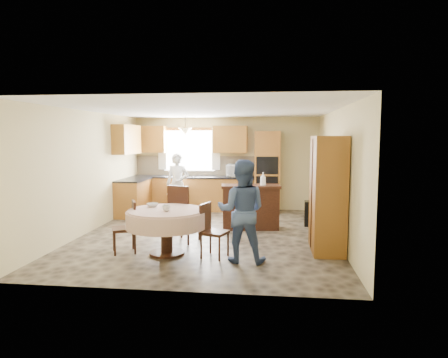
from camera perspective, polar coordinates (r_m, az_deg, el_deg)
floor at (r=8.17m, az=-2.26°, el=-7.95°), size 5.00×6.00×0.01m
ceiling at (r=7.95m, az=-2.34°, el=9.83°), size 5.00×6.00×0.01m
wall_back at (r=10.92m, az=0.19°, el=2.23°), size 5.00×0.02×2.50m
wall_front at (r=5.04m, az=-7.71°, el=-2.25°), size 5.00×0.02×2.50m
wall_left at (r=8.71m, az=-18.76°, el=0.95°), size 0.02×6.00×2.50m
wall_right at (r=7.96m, az=15.77°, el=0.59°), size 0.02×6.00×2.50m
window at (r=11.05m, az=-4.99°, el=4.07°), size 1.40×0.03×1.10m
curtain_left at (r=11.17m, az=-8.82°, el=4.30°), size 0.22×0.02×1.15m
curtain_right at (r=10.87m, az=-1.16°, el=4.32°), size 0.22×0.02×1.15m
base_cab_back at (r=10.84m, az=-4.46°, el=-2.12°), size 3.30×0.60×0.88m
counter_back at (r=10.79m, az=-4.48°, el=0.30°), size 3.30×0.64×0.04m
base_cab_left at (r=10.34m, az=-12.81°, el=-2.65°), size 0.60×1.20×0.88m
counter_left at (r=10.28m, az=-12.87°, el=-0.11°), size 0.64×1.20×0.04m
backsplash at (r=11.05m, az=-4.20°, el=1.89°), size 3.30×0.02×0.55m
wall_cab_left at (r=11.16m, az=-10.47°, el=5.60°), size 0.85×0.33×0.72m
wall_cab_right at (r=10.72m, az=0.89°, el=5.69°), size 0.90×0.33×0.72m
wall_cab_side at (r=10.28m, az=-13.71°, el=5.50°), size 0.33×1.20×0.72m
oven_tower at (r=10.56m, az=6.21°, el=1.03°), size 0.66×0.62×2.12m
oven_upper at (r=10.23m, az=6.20°, el=1.94°), size 0.56×0.01×0.45m
oven_lower at (r=10.28m, az=6.17°, el=-0.84°), size 0.56×0.01×0.45m
pendant at (r=10.57m, az=-5.55°, el=6.79°), size 0.36×0.36×0.18m
sideboard at (r=8.63m, az=3.81°, el=-4.18°), size 1.30×0.65×0.89m
space_heater at (r=9.11m, az=12.68°, el=-4.84°), size 0.42×0.30×0.55m
cupboard at (r=7.09m, az=14.57°, el=-2.10°), size 0.52×1.04×1.99m
dining_table at (r=6.78m, az=-8.22°, el=-5.76°), size 1.34×1.34×0.76m
chair_left at (r=7.05m, az=-13.52°, el=-6.29°), size 0.51×0.51×0.89m
chair_back at (r=7.51m, az=-6.03°, el=-4.55°), size 0.60×0.60×1.08m
chair_right at (r=6.60m, az=-1.91°, el=-6.94°), size 0.49×0.49×0.89m
framed_picture at (r=9.36m, az=14.27°, el=4.34°), size 0.06×0.63×0.52m
microwave at (r=10.55m, az=2.06°, el=1.19°), size 0.63×0.45×0.33m
person_sink at (r=10.23m, az=-6.67°, el=-0.71°), size 0.60×0.42×1.56m
person_dining at (r=6.30m, az=2.55°, el=-4.59°), size 0.81×0.64×1.62m
bowl_sideboard at (r=8.58m, az=1.50°, el=-1.04°), size 0.25×0.25×0.05m
bottle_sideboard at (r=8.53m, az=5.60°, el=-0.16°), size 0.15×0.15×0.33m
cup_table at (r=6.60m, az=-8.24°, el=-4.14°), size 0.15×0.15×0.11m
bowl_table at (r=7.06m, az=-10.19°, el=-3.69°), size 0.26×0.26×0.06m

